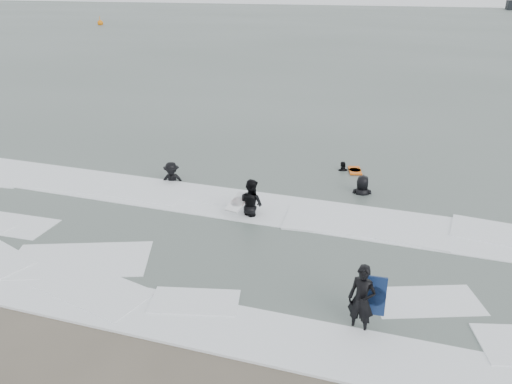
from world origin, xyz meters
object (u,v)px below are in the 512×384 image
(buoy, at_px, (100,23))
(surfer_right_near, at_px, (343,171))
(surfer_centre, at_px, (358,331))
(surfer_breaker, at_px, (172,183))
(surfer_wading, at_px, (251,216))
(surfer_right_far, at_px, (362,195))

(buoy, bearing_deg, surfer_right_near, -48.33)
(surfer_centre, xyz_separation_m, surfer_breaker, (-8.43, 6.90, 0.00))
(surfer_breaker, relative_size, buoy, 1.05)
(surfer_breaker, xyz_separation_m, buoy, (-47.48, 63.95, 0.42))
(surfer_centre, relative_size, buoy, 1.07)
(surfer_wading, xyz_separation_m, surfer_right_near, (2.31, 5.35, 0.00))
(surfer_breaker, bearing_deg, surfer_right_far, -8.43)
(surfer_centre, relative_size, surfer_wading, 0.92)
(buoy, bearing_deg, surfer_wading, -51.95)
(surfer_wading, relative_size, surfer_right_far, 0.99)
(surfer_wading, height_order, surfer_right_near, surfer_wading)
(surfer_breaker, height_order, buoy, buoy)
(surfer_right_far, distance_m, buoy, 83.40)
(buoy, bearing_deg, surfer_centre, -51.73)
(surfer_right_far, bearing_deg, surfer_breaker, -1.06)
(surfer_right_near, xyz_separation_m, surfer_right_far, (1.10, -2.31, 0.00))
(surfer_breaker, bearing_deg, surfer_right_near, 11.37)
(surfer_right_near, relative_size, buoy, 0.97)
(surfer_breaker, bearing_deg, surfer_wading, -42.23)
(surfer_right_near, relative_size, surfer_right_far, 0.83)
(surfer_centre, xyz_separation_m, buoy, (-55.91, 70.86, 0.42))
(surfer_wading, distance_m, surfer_right_near, 5.83)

